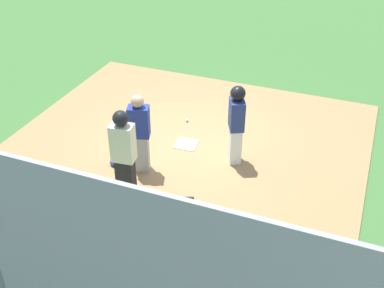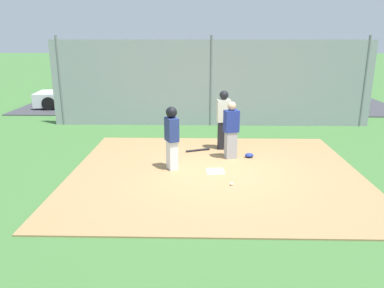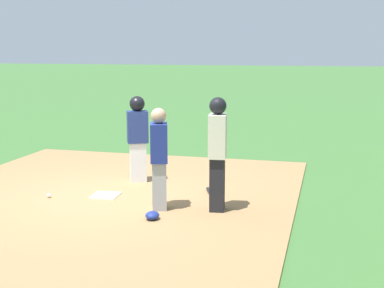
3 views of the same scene
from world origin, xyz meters
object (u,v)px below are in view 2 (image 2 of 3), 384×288
at_px(home_plate, 215,171).
at_px(catcher_mask, 249,155).
at_px(baseball_bat, 198,150).
at_px(parked_car_blue, 206,92).
at_px(parked_car_silver, 280,92).
at_px(umpire, 223,119).
at_px(parked_car_white, 83,95).
at_px(baseball, 232,184).
at_px(runner, 172,134).
at_px(catcher, 231,129).

relative_size(home_plate, catcher_mask, 1.83).
height_order(baseball_bat, parked_car_blue, parked_car_blue).
xyz_separation_m(parked_car_silver, parked_car_blue, (3.68, -0.19, 0.00)).
xyz_separation_m(catcher_mask, parked_car_silver, (-2.59, -8.70, 0.52)).
relative_size(umpire, parked_car_silver, 0.42).
height_order(catcher_mask, parked_car_silver, parked_car_silver).
bearing_deg(parked_car_blue, baseball_bat, -92.13).
bearing_deg(parked_car_white, baseball, 116.91).
relative_size(baseball_bat, parked_car_silver, 0.18).
distance_m(home_plate, baseball_bat, 1.81).
distance_m(umpire, runner, 2.29).
xyz_separation_m(home_plate, parked_car_white, (6.04, -8.93, 0.57)).
height_order(umpire, baseball_bat, umpire).
height_order(home_plate, parked_car_blue, parked_car_blue).
bearing_deg(catcher, runner, -77.53).
distance_m(catcher, baseball_bat, 1.37).
relative_size(parked_car_silver, parked_car_blue, 1.00).
relative_size(umpire, parked_car_blue, 0.42).
xyz_separation_m(catcher, baseball_bat, (0.92, -0.63, -0.79)).
bearing_deg(baseball_bat, parked_car_blue, 65.33).
xyz_separation_m(home_plate, baseball_bat, (0.45, -1.75, 0.02)).
height_order(baseball, parked_car_blue, parked_car_blue).
height_order(parked_car_silver, parked_car_blue, same).
xyz_separation_m(umpire, baseball, (-0.04, 2.89, -0.89)).
xyz_separation_m(runner, parked_car_white, (4.95, -8.74, -0.34)).
relative_size(baseball_bat, baseball, 10.08).
xyz_separation_m(baseball_bat, parked_car_blue, (-0.36, -8.32, 0.55)).
bearing_deg(catcher, umpire, 172.13).
bearing_deg(parked_car_silver, parked_car_blue, -3.02).
distance_m(runner, baseball, 2.00).
height_order(umpire, baseball, umpire).
distance_m(home_plate, catcher_mask, 1.55).
bearing_deg(catcher_mask, parked_car_blue, -83.00).
bearing_deg(runner, parked_car_blue, 58.41).
bearing_deg(parked_car_blue, home_plate, -89.12).
distance_m(baseball, parked_car_white, 11.72).
xyz_separation_m(catcher_mask, parked_car_blue, (1.09, -8.89, 0.52)).
distance_m(umpire, parked_car_white, 9.40).
bearing_deg(baseball_bat, baseball, -95.45).
bearing_deg(baseball, parked_car_white, -56.97).
bearing_deg(parked_car_blue, catcher_mask, -82.67).
bearing_deg(catcher, parked_car_blue, 165.34).
distance_m(catcher, umpire, 0.91).
bearing_deg(runner, parked_car_white, 93.71).
height_order(catcher_mask, baseball, catcher_mask).
xyz_separation_m(umpire, parked_car_white, (6.34, -6.92, -0.35)).
bearing_deg(catcher, home_plate, -40.69).
xyz_separation_m(runner, catcher_mask, (-2.09, -0.99, -0.86)).
bearing_deg(catcher, parked_car_white, -158.44).
height_order(home_plate, umpire, umpire).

